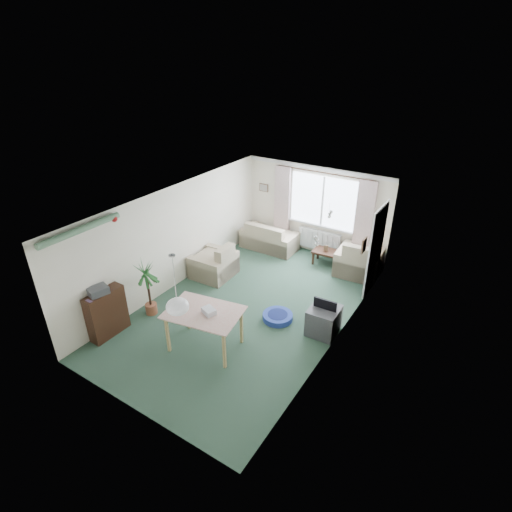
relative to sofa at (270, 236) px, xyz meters
The scene contains 25 objects.
ground 2.99m from the sofa, 68.20° to the right, with size 6.50×6.50×0.00m, color #2B4838.
window 1.78m from the sofa, 20.27° to the left, with size 1.80×0.03×1.30m, color white.
curtain_rod 2.32m from the sofa, 17.10° to the left, with size 2.60×0.03×0.03m, color black.
curtain_left 0.97m from the sofa, 68.46° to the left, with size 0.45×0.08×2.00m, color beige.
curtain_right 2.63m from the sofa, ahead, with size 0.45×0.08×2.00m, color beige.
radiator 1.37m from the sofa, 18.70° to the left, with size 1.20×0.10×0.55m, color white.
doorway 3.19m from the sofa, 10.11° to the right, with size 0.03×0.95×2.00m, color black.
pendant_lamp 5.33m from the sofa, 75.56° to the right, with size 0.36×0.36×0.36m, color white.
tinsel_garland 5.46m from the sofa, 99.22° to the right, with size 1.60×1.60×0.12m, color #196626.
bauble_cluster_a 3.54m from the sofa, 37.63° to the right, with size 0.20×0.20×0.20m, color silver.
bauble_cluster_b 4.47m from the sofa, 48.48° to the right, with size 0.20×0.20×0.20m, color silver.
wall_picture_back 1.36m from the sofa, 136.17° to the left, with size 0.28×0.03×0.22m, color brown.
wall_picture_right 3.64m from the sofa, 26.71° to the right, with size 0.03×0.24×0.30m, color brown.
sofa is the anchor object (origin of this frame).
armchair_corner 2.58m from the sofa, ahead, with size 1.02×0.97×0.92m, color #C5A995.
armchair_left 2.07m from the sofa, 101.12° to the right, with size 0.96×0.91×0.86m, color tan.
coffee_table 1.81m from the sofa, ahead, with size 0.84×0.47×0.38m, color black.
photo_frame 1.70m from the sofa, ahead, with size 0.12×0.02×0.16m, color brown.
bookshelf 5.00m from the sofa, 98.51° to the right, with size 0.26×0.79×0.97m, color black.
hifi_box 5.11m from the sofa, 98.59° to the right, with size 0.28×0.35×0.14m, color #3D3E43.
houseplant 4.06m from the sofa, 97.80° to the right, with size 0.53×0.53×1.23m, color #1E4F1B.
dining_table 4.37m from the sofa, 75.36° to the right, with size 1.25×0.84×0.78m, color tan.
gift_box 4.41m from the sofa, 73.91° to the right, with size 0.25×0.18×0.12m, color white.
tv_cube 3.85m from the sofa, 43.30° to the right, with size 0.56×0.62×0.56m, color #3B3A3F.
pet_bed 3.33m from the sofa, 56.43° to the right, with size 0.63×0.63×0.13m, color navy.
Camera 1 is at (3.97, -5.96, 5.09)m, focal length 28.00 mm.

